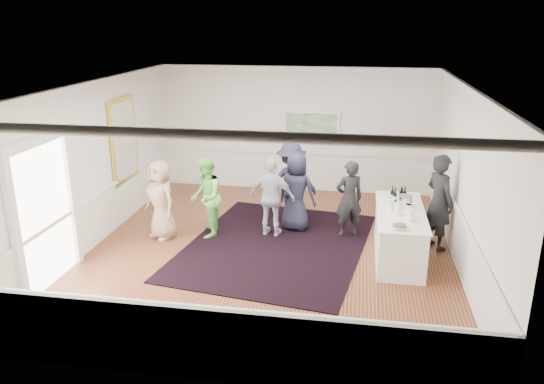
% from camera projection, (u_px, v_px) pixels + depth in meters
% --- Properties ---
extents(floor, '(8.00, 8.00, 0.00)m').
position_uv_depth(floor, '(270.00, 250.00, 10.37)').
color(floor, brown).
rests_on(floor, ground).
extents(ceiling, '(7.00, 8.00, 0.02)m').
position_uv_depth(ceiling, '(270.00, 85.00, 9.37)').
color(ceiling, white).
rests_on(ceiling, wall_back).
extents(wall_left, '(0.02, 8.00, 3.20)m').
position_uv_depth(wall_left, '(95.00, 164.00, 10.41)').
color(wall_left, white).
rests_on(wall_left, floor).
extents(wall_right, '(0.02, 8.00, 3.20)m').
position_uv_depth(wall_right, '(466.00, 181.00, 9.33)').
color(wall_right, white).
rests_on(wall_right, floor).
extents(wall_back, '(7.00, 0.02, 3.20)m').
position_uv_depth(wall_back, '(296.00, 129.00, 13.62)').
color(wall_back, white).
rests_on(wall_back, floor).
extents(wall_front, '(7.00, 0.02, 3.20)m').
position_uv_depth(wall_front, '(212.00, 266.00, 6.12)').
color(wall_front, white).
rests_on(wall_front, floor).
extents(wainscoting, '(7.00, 8.00, 1.00)m').
position_uv_depth(wainscoting, '(270.00, 226.00, 10.22)').
color(wainscoting, white).
rests_on(wainscoting, floor).
extents(mirror, '(0.05, 1.25, 1.85)m').
position_uv_depth(mirror, '(124.00, 140.00, 11.56)').
color(mirror, gold).
rests_on(mirror, wall_left).
extents(doorway, '(0.10, 1.78, 2.56)m').
position_uv_depth(doorway, '(44.00, 204.00, 8.68)').
color(doorway, white).
rests_on(doorway, wall_left).
extents(landscape_painting, '(1.44, 0.06, 0.66)m').
position_uv_depth(landscape_painting, '(311.00, 123.00, 13.45)').
color(landscape_painting, white).
rests_on(landscape_painting, wall_back).
extents(area_rug, '(3.98, 4.87, 0.02)m').
position_uv_depth(area_rug, '(276.00, 245.00, 10.57)').
color(area_rug, black).
rests_on(area_rug, floor).
extents(serving_table, '(0.88, 2.31, 0.93)m').
position_uv_depth(serving_table, '(399.00, 234.00, 9.94)').
color(serving_table, white).
rests_on(serving_table, floor).
extents(bartender, '(0.75, 0.83, 1.89)m').
position_uv_depth(bartender, '(439.00, 202.00, 10.22)').
color(bartender, black).
rests_on(bartender, floor).
extents(guest_tan, '(0.96, 0.88, 1.64)m').
position_uv_depth(guest_tan, '(161.00, 200.00, 10.73)').
color(guest_tan, '#9E7B62').
rests_on(guest_tan, floor).
extents(guest_green, '(0.80, 0.93, 1.68)m').
position_uv_depth(guest_green, '(206.00, 197.00, 10.83)').
color(guest_green, '#6DD454').
rests_on(guest_green, floor).
extents(guest_lilac, '(1.02, 0.54, 1.65)m').
position_uv_depth(guest_lilac, '(272.00, 197.00, 10.85)').
color(guest_lilac, '#AEA8BC').
rests_on(guest_lilac, floor).
extents(guest_dark_a, '(1.29, 0.96, 1.78)m').
position_uv_depth(guest_dark_a, '(291.00, 182.00, 11.67)').
color(guest_dark_a, '#1D1E31').
rests_on(guest_dark_a, floor).
extents(guest_dark_b, '(0.69, 0.58, 1.61)m').
position_uv_depth(guest_dark_b, '(349.00, 199.00, 10.84)').
color(guest_dark_b, black).
rests_on(guest_dark_b, floor).
extents(guest_navy, '(0.93, 0.74, 1.67)m').
position_uv_depth(guest_navy, '(296.00, 192.00, 11.17)').
color(guest_navy, '#1D1E31').
rests_on(guest_navy, floor).
extents(wine_bottles, '(0.31, 0.20, 0.31)m').
position_uv_depth(wine_bottles, '(399.00, 194.00, 10.25)').
color(wine_bottles, black).
rests_on(wine_bottles, serving_table).
extents(juice_pitchers, '(0.44, 0.62, 0.24)m').
position_uv_depth(juice_pitchers, '(403.00, 210.00, 9.51)').
color(juice_pitchers, '#87B942').
rests_on(juice_pitchers, serving_table).
extents(ice_bucket, '(0.26, 0.26, 0.25)m').
position_uv_depth(ice_bucket, '(405.00, 202.00, 9.90)').
color(ice_bucket, silver).
rests_on(ice_bucket, serving_table).
extents(nut_bowl, '(0.29, 0.29, 0.08)m').
position_uv_depth(nut_bowl, '(400.00, 226.00, 8.95)').
color(nut_bowl, white).
rests_on(nut_bowl, serving_table).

